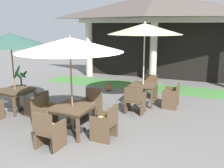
{
  "coord_description": "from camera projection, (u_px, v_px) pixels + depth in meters",
  "views": [
    {
      "loc": [
        2.92,
        -4.56,
        2.82
      ],
      "look_at": [
        -0.04,
        2.49,
        1.0
      ],
      "focal_mm": 40.0,
      "sensor_mm": 36.0,
      "label": 1
    }
  ],
  "objects": [
    {
      "name": "ground_plane",
      "position": [
        72.0,
        149.0,
        5.84
      ],
      "size": [
        60.0,
        60.0,
        0.0
      ],
      "primitive_type": "plane",
      "color": "slate"
    },
    {
      "name": "background_pavilion",
      "position": [
        155.0,
        14.0,
        12.13
      ],
      "size": [
        8.45,
        2.68,
        4.28
      ],
      "color": "beige",
      "rests_on": "ground"
    },
    {
      "name": "lawn_strip",
      "position": [
        145.0,
        87.0,
        11.61
      ],
      "size": [
        10.25,
        1.63,
        0.01
      ],
      "primitive_type": "cube",
      "color": "#47843D",
      "rests_on": "ground"
    },
    {
      "name": "patio_table_near_foreground",
      "position": [
        72.0,
        110.0,
        6.6
      ],
      "size": [
        1.04,
        1.04,
        0.73
      ],
      "rotation": [
        0.0,
        0.0,
        -0.04
      ],
      "color": "brown",
      "rests_on": "ground"
    },
    {
      "name": "patio_umbrella_near_foreground",
      "position": [
        70.0,
        45.0,
        6.21
      ],
      "size": [
        2.7,
        2.7,
        2.58
      ],
      "color": "#2D2D2D",
      "rests_on": "ground"
    },
    {
      "name": "patio_chair_near_foreground_west",
      "position": [
        44.0,
        113.0,
        7.06
      ],
      "size": [
        0.52,
        0.58,
        0.83
      ],
      "rotation": [
        0.0,
        0.0,
        -1.62
      ],
      "color": "brown",
      "rests_on": "ground"
    },
    {
      "name": "patio_chair_near_foreground_north",
      "position": [
        91.0,
        106.0,
        7.51
      ],
      "size": [
        0.59,
        0.53,
        0.95
      ],
      "rotation": [
        0.0,
        0.0,
        -3.19
      ],
      "color": "brown",
      "rests_on": "ground"
    },
    {
      "name": "patio_chair_near_foreground_east",
      "position": [
        105.0,
        124.0,
        6.25
      ],
      "size": [
        0.56,
        0.57,
        0.89
      ],
      "rotation": [
        0.0,
        0.0,
        1.53
      ],
      "color": "brown",
      "rests_on": "ground"
    },
    {
      "name": "patio_chair_near_foreground_south",
      "position": [
        49.0,
        131.0,
        5.79
      ],
      "size": [
        0.58,
        0.58,
        0.92
      ],
      "rotation": [
        0.0,
        0.0,
        -0.04
      ],
      "color": "brown",
      "rests_on": "ground"
    },
    {
      "name": "patio_table_mid_left",
      "position": [
        143.0,
        87.0,
        8.98
      ],
      "size": [
        0.92,
        0.92,
        0.74
      ],
      "rotation": [
        0.0,
        0.0,
        0.03
      ],
      "color": "brown",
      "rests_on": "ground"
    },
    {
      "name": "patio_umbrella_mid_left",
      "position": [
        145.0,
        29.0,
        8.51
      ],
      "size": [
        2.58,
        2.58,
        2.93
      ],
      "color": "#2D2D2D",
      "rests_on": "ground"
    },
    {
      "name": "patio_chair_mid_left_south",
      "position": [
        135.0,
        101.0,
        8.09
      ],
      "size": [
        0.62,
        0.56,
        0.89
      ],
      "rotation": [
        0.0,
        0.0,
        0.03
      ],
      "color": "brown",
      "rests_on": "ground"
    },
    {
      "name": "patio_chair_mid_left_east",
      "position": [
        172.0,
        96.0,
        8.67
      ],
      "size": [
        0.53,
        0.64,
        0.83
      ],
      "rotation": [
        0.0,
        0.0,
        -4.69
      ],
      "color": "brown",
      "rests_on": "ground"
    },
    {
      "name": "patio_chair_mid_left_north",
      "position": [
        149.0,
        87.0,
        9.97
      ],
      "size": [
        0.57,
        0.53,
        0.86
      ],
      "rotation": [
        0.0,
        0.0,
        -3.12
      ],
      "color": "brown",
      "rests_on": "ground"
    },
    {
      "name": "patio_table_mid_right",
      "position": [
        15.0,
        92.0,
        8.29
      ],
      "size": [
        1.06,
        1.06,
        0.74
      ],
      "rotation": [
        0.0,
        0.0,
        -0.11
      ],
      "color": "brown",
      "rests_on": "ground"
    },
    {
      "name": "patio_umbrella_mid_right",
      "position": [
        10.0,
        40.0,
        7.9
      ],
      "size": [
        2.43,
        2.43,
        2.63
      ],
      "color": "#2D2D2D",
      "rests_on": "ground"
    },
    {
      "name": "patio_chair_mid_right_east",
      "position": [
        37.0,
        104.0,
        7.88
      ],
      "size": [
        0.58,
        0.66,
        0.79
      ],
      "rotation": [
        0.0,
        0.0,
        1.46
      ],
      "color": "brown",
      "rests_on": "ground"
    },
    {
      "name": "potted_palm_left_edge",
      "position": [
        22.0,
        86.0,
        10.28
      ],
      "size": [
        0.48,
        0.49,
        1.22
      ],
      "color": "#47423D",
      "rests_on": "ground"
    },
    {
      "name": "terracotta_urn",
      "position": [
        109.0,
        88.0,
        10.89
      ],
      "size": [
        0.31,
        0.31,
        0.37
      ],
      "color": "#9E5633",
      "rests_on": "ground"
    }
  ]
}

